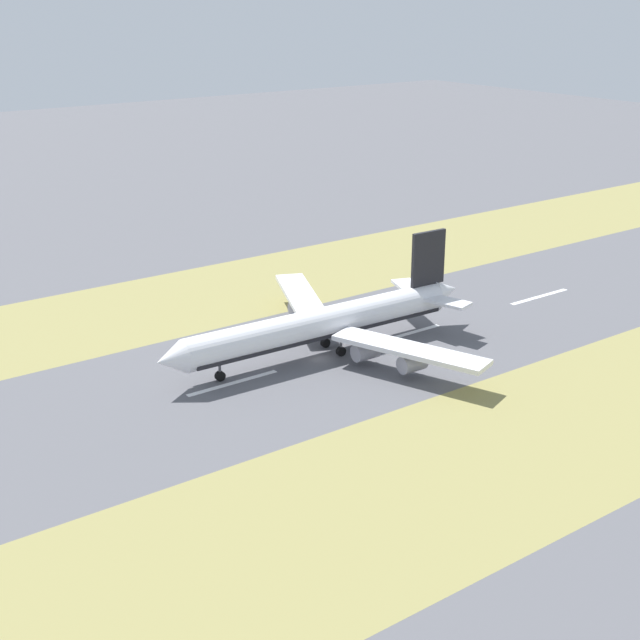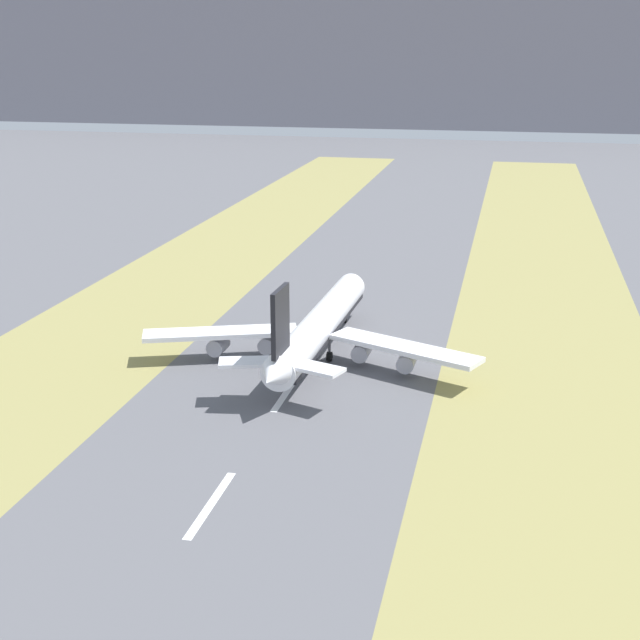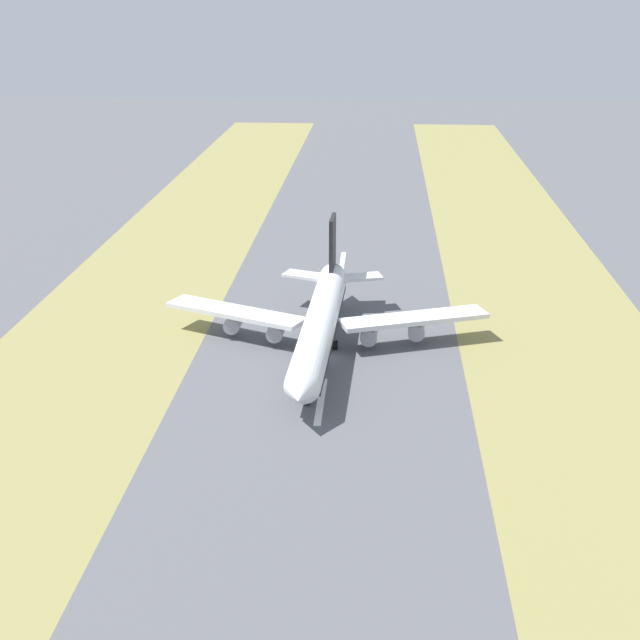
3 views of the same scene
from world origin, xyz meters
name	(u,v)px [view 2 (image 2 of 3)]	position (x,y,z in m)	size (l,w,h in m)	color
ground_plane	(314,352)	(0.00, 0.00, 0.00)	(800.00, 800.00, 0.00)	#56565B
grass_median_west	(101,336)	(-45.00, 0.00, 0.00)	(40.00, 600.00, 0.01)	olive
grass_median_east	(551,369)	(45.00, 0.00, 0.00)	(40.00, 600.00, 0.01)	olive
centreline_dash_near	(211,504)	(0.00, -61.37, 0.01)	(1.20, 18.00, 0.01)	silver
centreline_dash_mid	(287,392)	(0.00, -21.37, 0.01)	(1.20, 18.00, 0.01)	silver
centreline_dash_far	(333,323)	(0.00, 18.63, 0.01)	(1.20, 18.00, 0.01)	silver
airplane_main_jet	(318,328)	(1.44, -3.27, 6.02)	(64.10, 67.15, 20.20)	white
mountain_ridge	(472,53)	(0.00, 520.00, 49.92)	(800.00, 120.00, 99.84)	gray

